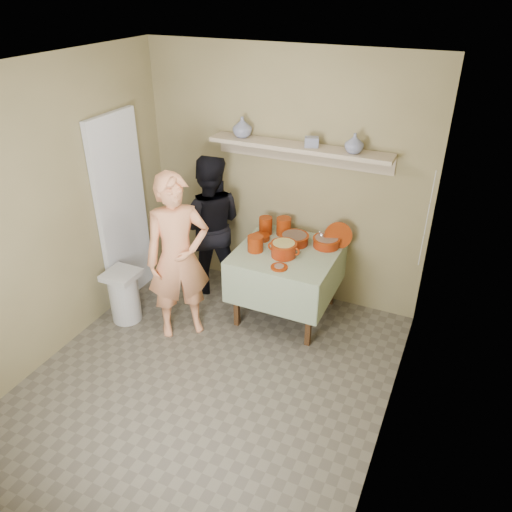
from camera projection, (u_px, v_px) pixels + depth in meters
The scene contains 22 objects.
ground at pixel (205, 385), 4.36m from camera, with size 3.50×3.50×0.00m, color #615A4C.
tile_panel at pixel (122, 211), 5.14m from camera, with size 0.06×0.70×2.00m, color silver.
plate_stack_a at pixel (266, 225), 5.18m from camera, with size 0.14×0.14×0.18m, color maroon.
plate_stack_b at pixel (284, 226), 5.16m from camera, with size 0.15×0.15×0.18m, color maroon.
bowl_stack at pixel (255, 244), 4.86m from camera, with size 0.16×0.16×0.16m, color maroon.
empty_bowl at pixel (261, 237), 5.10m from camera, with size 0.17×0.17×0.05m, color maroon.
propped_lid at pixel (338, 236), 4.92m from camera, with size 0.27×0.27×0.02m, color maroon.
vase_right at pixel (354, 143), 4.47m from camera, with size 0.17×0.17×0.18m, color navy.
vase_left at pixel (242, 127), 4.90m from camera, with size 0.19×0.19×0.20m, color navy.
ceramic_box at pixel (312, 142), 4.65m from camera, with size 0.13×0.09×0.09m, color navy.
person_cook at pixel (178, 258), 4.64m from camera, with size 0.60×0.40×1.66m, color #F49A69.
person_helper at pixel (210, 225), 5.36m from camera, with size 0.76×0.59×1.56m, color black.
room_shell at pixel (193, 219), 3.56m from camera, with size 3.04×3.54×2.62m.
serving_table at pixel (287, 261), 4.96m from camera, with size 0.97×0.97×0.76m.
cazuela_meat_a at pixel (294, 238), 5.00m from camera, with size 0.30×0.30×0.10m.
cazuela_meat_b at pixel (326, 241), 4.95m from camera, with size 0.28×0.28×0.10m.
ladle at pixel (322, 235), 4.96m from camera, with size 0.08×0.26×0.19m.
cazuela_rice at pixel (284, 248), 4.77m from camera, with size 0.33×0.25×0.14m.
front_plate at pixel (279, 267), 4.61m from camera, with size 0.16×0.16×0.03m.
wall_shelf at pixel (300, 149), 4.76m from camera, with size 1.80×0.25×0.21m.
trash_bin at pixel (124, 296), 5.07m from camera, with size 0.32×0.32×0.56m.
electrical_cord at pixel (427, 220), 4.38m from camera, with size 0.01×0.05×0.90m.
Camera 1 is at (1.74, -2.75, 3.14)m, focal length 35.00 mm.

